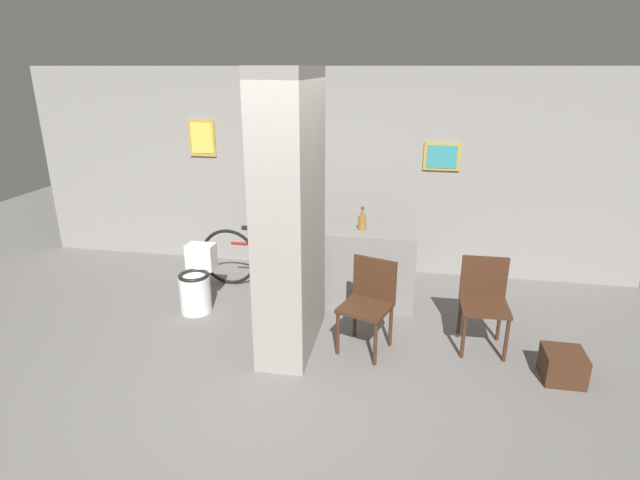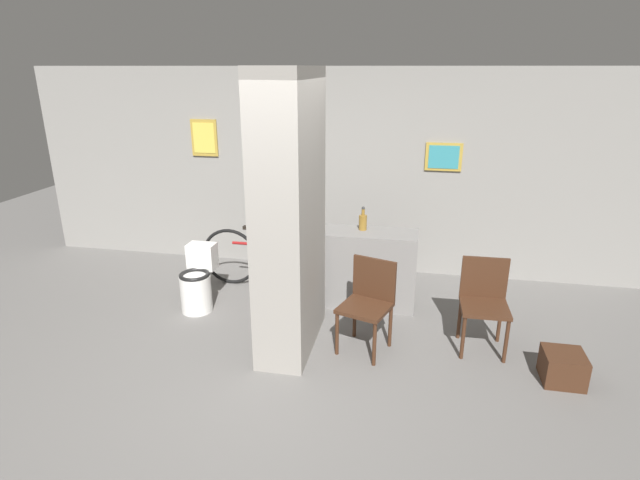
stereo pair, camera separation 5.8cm
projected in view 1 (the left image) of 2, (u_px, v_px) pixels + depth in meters
ground_plane at (269, 373)px, 4.46m from camera, size 14.00×14.00×0.00m
wall_back at (322, 171)px, 6.47m from camera, size 8.00×0.09×2.60m
pillar_center at (290, 217)px, 4.54m from camera, size 0.48×1.12×2.60m
counter_shelf at (362, 268)px, 5.64m from camera, size 1.18×0.44×0.87m
toilet at (197, 283)px, 5.54m from camera, size 0.34×0.50×0.71m
chair_near_pillar at (369, 300)px, 4.73m from camera, size 0.55×0.55×0.88m
chair_by_doorway at (484, 299)px, 4.76m from camera, size 0.44×0.44×0.88m
bicycle at (272, 259)px, 6.08m from camera, size 1.82×0.42×0.77m
bottle_tall at (362, 221)px, 5.53m from camera, size 0.09×0.09×0.27m
floor_crate at (563, 366)px, 4.33m from camera, size 0.34×0.34×0.27m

